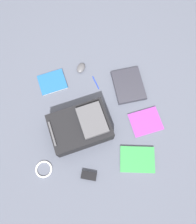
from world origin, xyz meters
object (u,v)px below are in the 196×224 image
Objects in this scene: laptop at (129,85)px; power_brick at (89,176)px; pen_black at (96,82)px; backpack at (81,127)px; cable_coil at (44,169)px; book_comic at (52,82)px; book_blue at (137,160)px; computer_mouse at (81,68)px; book_red at (146,122)px.

laptop is 0.83m from power_brick.
pen_black is at bearing -8.56° from power_brick.
backpack is 0.44m from cable_coil.
laptop is at bearing -97.63° from book_comic.
book_blue is at bearing -138.09° from book_comic.
book_blue is 2.46× the size of power_brick.
laptop reaches higher than pen_black.
book_comic is at bearing 41.91° from book_blue.
book_blue is 2.20× the size of pen_black.
cable_coil is 0.84m from pen_black.
laptop reaches higher than power_brick.
laptop reaches higher than book_blue.
book_blue is at bearing -38.14° from computer_mouse.
book_comic is at bearing 82.37° from laptop.
pen_black is at bearing 78.95° from laptop.
book_comic is at bearing -129.79° from computer_mouse.
book_comic is 2.27× the size of power_brick.
laptop is 0.35m from book_red.
pen_black is (0.70, -0.46, -0.00)m from cable_coil.
computer_mouse is (0.54, 0.50, 0.01)m from book_red.
book_comic is at bearing 60.77° from book_red.
backpack is at bearing 129.46° from laptop.
book_comic is 0.38m from pen_black.
backpack is 1.82× the size of book_red.
power_brick is 0.89× the size of pen_black.
cable_coil is at bearing 173.33° from book_comic.
book_blue reaches higher than cable_coil.
book_blue is 0.32m from book_red.
book_red is 0.55m from pen_black.
power_brick reaches higher than book_comic.
computer_mouse is at bearing -3.16° from backpack.
laptop reaches higher than cable_coil.
laptop is 1.18× the size of book_red.
computer_mouse is (0.11, -0.26, 0.01)m from book_comic.
power_brick is at bearing -162.22° from book_comic.
laptop is 0.29m from pen_black.
computer_mouse reaches higher than laptop.
book_comic reaches higher than pen_black.
laptop is at bearing -50.54° from backpack.
book_comic is 0.85m from power_brick.
book_comic is 0.74m from cable_coil.
backpack is at bearing 159.81° from pen_black.
book_comic is at bearing 27.18° from backpack.
backpack is at bearing 56.40° from book_blue.
book_comic is at bearing 84.95° from pen_black.
book_blue is (-0.72, -0.65, 0.00)m from book_comic.
backpack reaches higher than pen_black.
book_red reaches higher than cable_coil.
cable_coil is at bearing 77.23° from power_brick.
book_comic is 2.03× the size of cable_coil.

